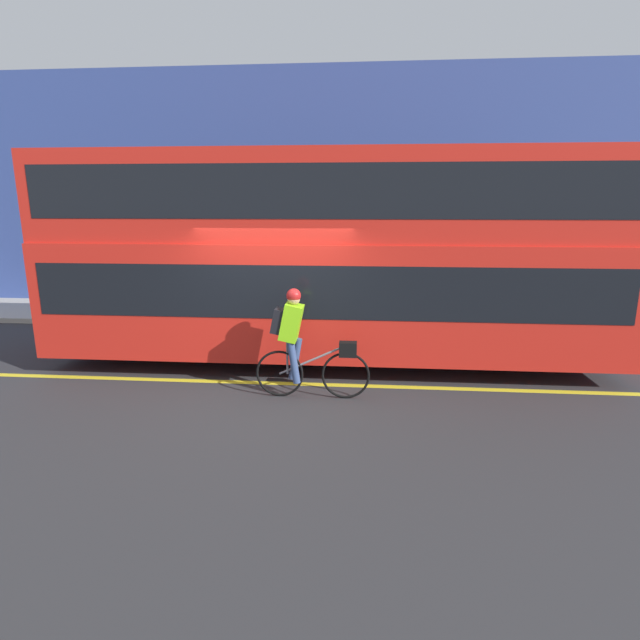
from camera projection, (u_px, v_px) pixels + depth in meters
ground_plane at (274, 385)px, 8.06m from camera, size 80.00×80.00×0.00m
road_center_line at (275, 383)px, 8.16m from camera, size 50.00×0.14×0.01m
sidewalk_curb at (308, 315)px, 12.85m from camera, size 60.00×2.54×0.12m
building_facade at (313, 192)px, 13.52m from camera, size 60.00×0.30×6.34m
bus at (329, 249)px, 8.88m from camera, size 9.76×2.57×3.71m
cyclist_on_bike at (300, 340)px, 7.39m from camera, size 1.72×0.32×1.67m
trash_bin at (566, 300)px, 12.08m from camera, size 0.51×0.51×0.92m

